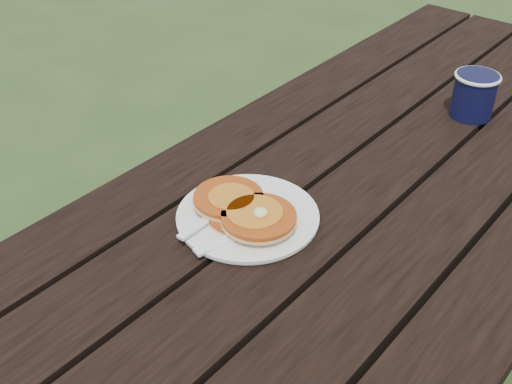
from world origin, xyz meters
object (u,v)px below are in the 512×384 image
Objects in this scene: picnic_table at (366,307)px; coffee_cup at (474,93)px; plate at (248,217)px; pancake_stack at (244,210)px.

picnic_table is 0.53m from coffee_cup.
pancake_stack reaches higher than plate.
coffee_cup reaches higher than pancake_stack.
coffee_cup reaches higher than picnic_table.
coffee_cup reaches higher than plate.
plate is 2.44× the size of coffee_cup.
plate reaches higher than picnic_table.
plate is (-0.10, -0.30, 0.39)m from picnic_table.
coffee_cup is (0.14, 0.60, 0.05)m from plate.
plate is 1.20× the size of pancake_stack.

